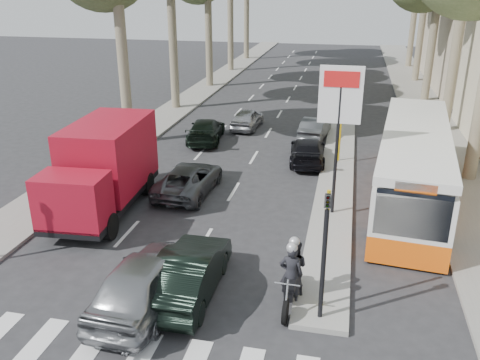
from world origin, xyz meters
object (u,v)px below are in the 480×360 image
object	(u,v)px
dark_hatchback	(189,272)
city_bus	(413,164)
silver_hatchback	(146,280)
motorcycle	(292,273)
red_truck	(104,167)

from	to	relation	value
dark_hatchback	city_bus	xyz separation A→B (m)	(6.63, 8.14, 0.86)
silver_hatchback	dark_hatchback	xyz separation A→B (m)	(0.97, 0.76, -0.08)
silver_hatchback	motorcycle	distance (m)	3.96
city_bus	motorcycle	world-z (taller)	city_bus
red_truck	motorcycle	bearing A→B (deg)	-33.65
red_truck	silver_hatchback	bearing A→B (deg)	-58.47
city_bus	motorcycle	size ratio (longest dim) A/B	5.05
red_truck	city_bus	world-z (taller)	red_truck
dark_hatchback	city_bus	distance (m)	10.53
silver_hatchback	dark_hatchback	bearing A→B (deg)	-139.29
motorcycle	silver_hatchback	bearing A→B (deg)	-162.86
dark_hatchback	motorcycle	size ratio (longest dim) A/B	1.88
red_truck	motorcycle	distance (m)	8.92
motorcycle	city_bus	bearing A→B (deg)	65.95
red_truck	motorcycle	xyz separation A→B (m)	(7.67, -4.47, -0.88)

